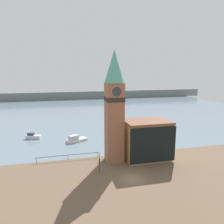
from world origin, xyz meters
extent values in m
plane|color=brown|center=(0.00, 0.00, 0.00)|extent=(160.00, 160.00, 0.00)
cube|color=slate|center=(0.00, 71.50, 0.00)|extent=(160.00, 120.00, 0.00)
cube|color=slate|center=(0.00, 111.50, 2.50)|extent=(180.00, 3.00, 5.00)
cube|color=#232328|center=(-10.43, 11.25, 1.05)|extent=(13.29, 0.08, 0.08)
cylinder|color=#232328|center=(-16.77, 11.25, 0.53)|extent=(0.07, 0.07, 1.05)
cylinder|color=#232328|center=(-10.43, 11.25, 0.53)|extent=(0.07, 0.07, 1.05)
cylinder|color=#232328|center=(-4.08, 11.25, 0.53)|extent=(0.07, 0.07, 1.05)
cube|color=#935B42|center=(-1.08, 8.52, 8.08)|extent=(3.41, 3.41, 16.15)
cube|color=#2D2823|center=(-1.08, 8.52, 12.96)|extent=(3.53, 3.53, 0.90)
cylinder|color=tan|center=(-1.08, 6.76, 14.61)|extent=(2.08, 0.12, 2.08)
cylinder|color=#333338|center=(-1.08, 6.67, 14.61)|extent=(1.89, 0.12, 1.89)
cylinder|color=tan|center=(0.68, 8.52, 14.61)|extent=(0.12, 2.08, 2.08)
cylinder|color=#333338|center=(0.77, 8.52, 14.61)|extent=(0.12, 1.89, 1.89)
cone|color=#51A88E|center=(-1.08, 8.52, 19.31)|extent=(3.92, 3.92, 6.32)
cube|color=tan|center=(5.91, 8.08, 3.90)|extent=(9.06, 6.26, 7.79)
cube|color=brown|center=(5.91, 8.08, 8.04)|extent=(9.46, 6.66, 0.50)
cube|color=black|center=(5.91, 4.80, 4.05)|extent=(9.56, 0.30, 7.17)
cube|color=silver|center=(-7.51, 23.32, 0.31)|extent=(5.85, 4.20, 0.62)
cube|color=#B2B2B2|center=(-8.40, 22.92, 1.19)|extent=(2.80, 2.36, 1.14)
cube|color=silver|center=(-18.95, 28.54, 0.47)|extent=(4.29, 2.63, 0.94)
cube|color=navy|center=(-19.64, 28.77, 1.25)|extent=(2.00, 1.51, 0.64)
cylinder|color=black|center=(-4.21, 8.45, 0.31)|extent=(0.25, 0.25, 0.63)
sphere|color=black|center=(-4.21, 8.45, 0.63)|extent=(0.26, 0.26, 0.26)
cylinder|color=#2D2D33|center=(-5.12, 3.72, 1.77)|extent=(0.10, 0.10, 3.55)
sphere|color=silver|center=(-5.12, 3.72, 3.64)|extent=(0.32, 0.32, 0.32)
camera|label=1|loc=(-11.91, -33.01, 18.50)|focal=35.00mm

